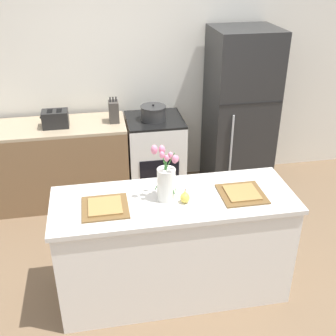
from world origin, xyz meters
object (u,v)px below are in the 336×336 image
refrigerator (240,112)px  cooking_pot (153,113)px  knife_block (114,112)px  toaster (55,119)px  pear_figurine (185,197)px  plate_setting_right (242,193)px  plate_setting_left (105,207)px  stove_range (155,156)px  flower_vase (166,180)px

refrigerator → cooking_pot: 0.97m
knife_block → toaster: bearing=-177.0°
pear_figurine → plate_setting_right: size_ratio=0.35×
toaster → knife_block: size_ratio=1.04×
plate_setting_left → toaster: (-0.41, 1.60, 0.08)m
knife_block → refrigerator: bearing=0.5°
stove_range → refrigerator: size_ratio=0.50×
refrigerator → plate_setting_left: refrigerator is taller
flower_vase → knife_block: flower_vase is taller
refrigerator → pear_figurine: bearing=-120.5°
plate_setting_left → cooking_pot: (0.59, 1.61, 0.07)m
stove_range → pear_figurine: pear_figurine is taller
pear_figurine → plate_setting_right: (0.44, 0.03, -0.03)m
refrigerator → flower_vase: bearing=-124.7°
stove_range → refrigerator: bearing=0.0°
knife_block → pear_figurine: bearing=-76.7°
cooking_pot → knife_block: (-0.41, 0.02, 0.03)m
toaster → flower_vase: bearing=-61.1°
pear_figurine → knife_block: knife_block is taller
flower_vase → toaster: (-0.86, 1.56, -0.07)m
stove_range → pear_figurine: bearing=-91.2°
flower_vase → pear_figurine: 0.18m
stove_range → flower_vase: (-0.16, -1.60, 0.60)m
cooking_pot → refrigerator: bearing=1.9°
stove_range → pear_figurine: (-0.03, -1.67, 0.49)m
flower_vase → knife_block: bearing=99.6°
plate_setting_left → plate_setting_right: size_ratio=1.00×
plate_setting_right → refrigerator: bearing=71.7°
stove_range → plate_setting_right: bearing=-76.1°
pear_figurine → toaster: toaster is taller
refrigerator → pear_figurine: size_ratio=15.74×
toaster → cooking_pot: size_ratio=1.04×
plate_setting_left → knife_block: knife_block is taller
refrigerator → cooking_pot: bearing=-178.1°
pear_figurine → knife_block: (-0.39, 1.66, 0.07)m
refrigerator → flower_vase: 1.95m
refrigerator → pear_figurine: refrigerator is taller
cooking_pot → plate_setting_left: bearing=-110.1°
stove_range → cooking_pot: (-0.02, -0.03, 0.52)m
flower_vase → plate_setting_left: (-0.45, -0.04, -0.15)m
refrigerator → knife_block: 1.38m
flower_vase → cooking_pot: bearing=84.8°
plate_setting_right → cooking_pot: (-0.42, 1.61, 0.07)m
plate_setting_left → pear_figurine: bearing=-2.9°
refrigerator → cooking_pot: size_ratio=6.68×
flower_vase → knife_block: 1.61m
stove_range → flower_vase: 1.72m
flower_vase → cooking_pot: 1.58m
plate_setting_left → toaster: 1.65m
stove_range → flower_vase: flower_vase is taller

